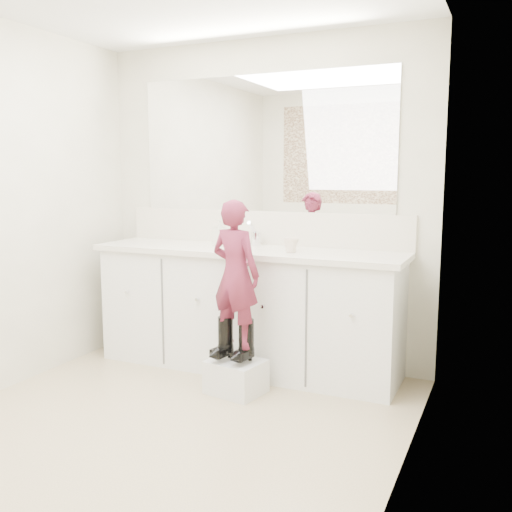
% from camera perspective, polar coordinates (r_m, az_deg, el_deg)
% --- Properties ---
extents(floor, '(3.00, 3.00, 0.00)m').
position_cam_1_polar(floor, '(3.31, -10.32, -17.30)').
color(floor, '#90815E').
rests_on(floor, ground).
extents(wall_back, '(2.60, 0.00, 2.60)m').
position_cam_1_polar(wall_back, '(4.31, 0.68, 5.32)').
color(wall_back, '#BDB7A1').
rests_on(wall_back, floor).
extents(wall_right, '(0.00, 3.00, 3.00)m').
position_cam_1_polar(wall_right, '(2.49, 14.38, 2.88)').
color(wall_right, '#BDB7A1').
rests_on(wall_right, floor).
extents(vanity_cabinet, '(2.20, 0.55, 0.85)m').
position_cam_1_polar(vanity_cabinet, '(4.18, -0.86, -5.55)').
color(vanity_cabinet, silver).
rests_on(vanity_cabinet, floor).
extents(countertop, '(2.28, 0.58, 0.04)m').
position_cam_1_polar(countertop, '(4.08, -0.96, 0.49)').
color(countertop, beige).
rests_on(countertop, vanity_cabinet).
extents(backsplash, '(2.28, 0.03, 0.25)m').
position_cam_1_polar(backsplash, '(4.31, 0.59, 2.85)').
color(backsplash, beige).
rests_on(backsplash, countertop).
extents(mirror, '(2.00, 0.02, 1.00)m').
position_cam_1_polar(mirror, '(4.30, 0.62, 11.18)').
color(mirror, white).
rests_on(mirror, wall_back).
extents(faucet, '(0.08, 0.08, 0.10)m').
position_cam_1_polar(faucet, '(4.22, -0.01, 1.71)').
color(faucet, silver).
rests_on(faucet, countertop).
extents(cup, '(0.11, 0.11, 0.10)m').
position_cam_1_polar(cup, '(3.87, 3.51, 1.08)').
color(cup, beige).
rests_on(cup, countertop).
extents(soap_bottle, '(0.12, 0.12, 0.20)m').
position_cam_1_polar(soap_bottle, '(4.24, -3.59, 2.39)').
color(soap_bottle, beige).
rests_on(soap_bottle, countertop).
extents(step_stool, '(0.38, 0.34, 0.22)m').
position_cam_1_polar(step_stool, '(3.80, -2.01, -11.96)').
color(step_stool, silver).
rests_on(step_stool, floor).
extents(boot_left, '(0.14, 0.20, 0.28)m').
position_cam_1_polar(boot_left, '(3.75, -3.07, -8.20)').
color(boot_left, black).
rests_on(boot_left, step_stool).
extents(boot_right, '(0.14, 0.20, 0.28)m').
position_cam_1_polar(boot_right, '(3.69, -0.98, -8.48)').
color(boot_right, black).
rests_on(boot_right, step_stool).
extents(toddler, '(0.38, 0.28, 0.94)m').
position_cam_1_polar(toddler, '(3.62, -2.07, -1.80)').
color(toddler, '#992F50').
rests_on(toddler, step_stool).
extents(toothbrush, '(0.14, 0.04, 0.06)m').
position_cam_1_polar(toothbrush, '(3.58, -1.07, -0.66)').
color(toothbrush, pink).
rests_on(toothbrush, toddler).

